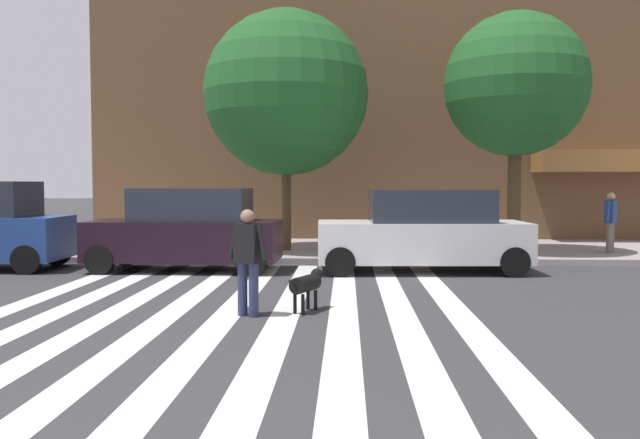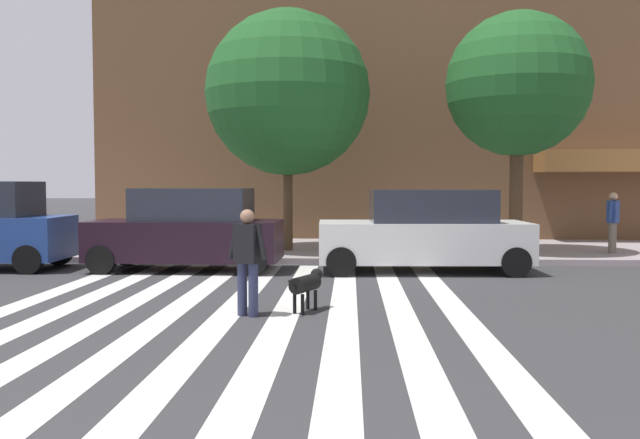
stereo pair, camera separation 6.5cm
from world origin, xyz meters
TOP-DOWN VIEW (x-y plane):
  - ground_plane at (0.00, 7.42)m, footprint 160.00×160.00m
  - sidewalk_far at (0.00, 17.84)m, footprint 80.00×6.00m
  - crosswalk_stripes at (-0.43, 7.42)m, footprint 7.65×14.24m
  - parked_car_behind_first at (-2.30, 13.55)m, footprint 4.41×1.97m
  - parked_car_third_in_line at (3.19, 13.55)m, footprint 4.80×2.12m
  - street_tree_nearest at (-0.28, 16.90)m, footprint 4.59×4.59m
  - street_tree_middle at (5.97, 16.56)m, footprint 3.87×3.87m
  - pedestrian_dog_walker at (-0.09, 8.27)m, footprint 0.68×0.38m
  - dog_on_leash at (0.79, 8.69)m, footprint 0.54×0.96m
  - pedestrian_bystander at (8.54, 16.48)m, footprint 0.49×0.62m

SIDE VIEW (x-z plane):
  - ground_plane at x=0.00m, z-range 0.00..0.00m
  - crosswalk_stripes at x=-0.43m, z-range 0.00..0.01m
  - sidewalk_far at x=0.00m, z-range 0.00..0.15m
  - dog_on_leash at x=0.79m, z-range 0.12..0.77m
  - parked_car_third_in_line at x=3.19m, z-range -0.02..1.87m
  - pedestrian_dog_walker at x=-0.09m, z-range 0.11..1.75m
  - parked_car_behind_first at x=-2.30m, z-range -0.02..1.90m
  - pedestrian_bystander at x=8.54m, z-range 0.26..1.90m
  - street_tree_nearest at x=-0.28m, z-range 1.19..7.88m
  - street_tree_middle at x=5.97m, z-range 1.43..7.92m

